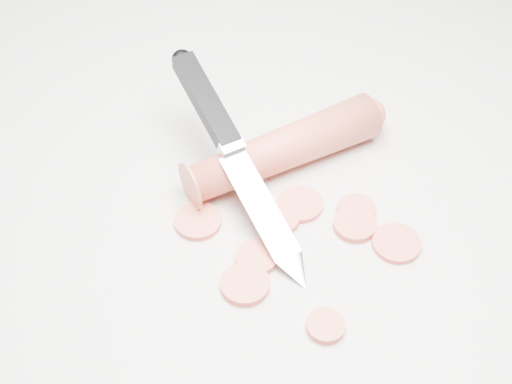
{
  "coord_description": "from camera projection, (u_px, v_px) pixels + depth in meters",
  "views": [
    {
      "loc": [
        -0.0,
        -0.42,
        0.46
      ],
      "look_at": [
        -0.04,
        -0.02,
        0.02
      ],
      "focal_mm": 50.0,
      "sensor_mm": 36.0,
      "label": 1
    }
  ],
  "objects": [
    {
      "name": "carrot_slice_1",
      "position": [
        257.0,
        257.0,
        0.57
      ],
      "size": [
        0.03,
        0.03,
        0.01
      ],
      "primitive_type": "cylinder",
      "color": "#E35E46",
      "rests_on": "ground"
    },
    {
      "name": "carrot_slice_5",
      "position": [
        198.0,
        221.0,
        0.59
      ],
      "size": [
        0.04,
        0.04,
        0.01
      ],
      "primitive_type": "cylinder",
      "color": "#E35E46",
      "rests_on": "ground"
    },
    {
      "name": "carrot_slice_3",
      "position": [
        356.0,
        210.0,
        0.6
      ],
      "size": [
        0.03,
        0.03,
        0.01
      ],
      "primitive_type": "cylinder",
      "color": "#E35E46",
      "rests_on": "ground"
    },
    {
      "name": "carrot_slice_7",
      "position": [
        355.0,
        225.0,
        0.59
      ],
      "size": [
        0.04,
        0.04,
        0.01
      ],
      "primitive_type": "cylinder",
      "color": "#E35E46",
      "rests_on": "ground"
    },
    {
      "name": "carrot_slice_6",
      "position": [
        326.0,
        326.0,
        0.53
      ],
      "size": [
        0.03,
        0.03,
        0.01
      ],
      "primitive_type": "cylinder",
      "color": "#E35E46",
      "rests_on": "ground"
    },
    {
      "name": "carrot_slice_0",
      "position": [
        245.0,
        284.0,
        0.55
      ],
      "size": [
        0.04,
        0.04,
        0.01
      ],
      "primitive_type": "cylinder",
      "color": "#E35E46",
      "rests_on": "ground"
    },
    {
      "name": "kitchen_knife",
      "position": [
        239.0,
        159.0,
        0.59
      ],
      "size": [
        0.15,
        0.21,
        0.08
      ],
      "primitive_type": null,
      "color": "silver",
      "rests_on": "ground"
    },
    {
      "name": "carrot_slice_4",
      "position": [
        396.0,
        243.0,
        0.58
      ],
      "size": [
        0.04,
        0.04,
        0.01
      ],
      "primitive_type": "cylinder",
      "color": "#E35E46",
      "rests_on": "ground"
    },
    {
      "name": "carrot_slice_2",
      "position": [
        280.0,
        219.0,
        0.59
      ],
      "size": [
        0.03,
        0.03,
        0.01
      ],
      "primitive_type": "cylinder",
      "color": "#E35E46",
      "rests_on": "ground"
    },
    {
      "name": "ground",
      "position": [
        303.0,
        190.0,
        0.62
      ],
      "size": [
        2.4,
        2.4,
        0.0
      ],
      "primitive_type": "plane",
      "color": "silver",
      "rests_on": "ground"
    },
    {
      "name": "carrot_slice_8",
      "position": [
        300.0,
        204.0,
        0.61
      ],
      "size": [
        0.04,
        0.04,
        0.01
      ],
      "primitive_type": "cylinder",
      "color": "#E35E46",
      "rests_on": "ground"
    },
    {
      "name": "carrot",
      "position": [
        284.0,
        149.0,
        0.62
      ],
      "size": [
        0.17,
        0.13,
        0.04
      ],
      "primitive_type": "cylinder",
      "rotation": [
        1.57,
        0.0,
        -0.98
      ],
      "color": "#D24C38",
      "rests_on": "ground"
    }
  ]
}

